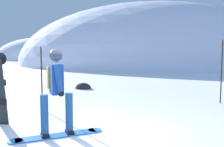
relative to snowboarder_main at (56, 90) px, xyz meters
name	(u,v)px	position (x,y,z in m)	size (l,w,h in m)	color
ground_plane	(82,139)	(0.54, -0.03, -0.92)	(300.00, 300.00, 0.00)	white
ridge_peak_main	(148,64)	(-1.86, 32.91, -0.92)	(39.20, 35.28, 17.69)	white
ridge_peak_far	(42,60)	(-29.12, 47.08, -0.92)	(22.21, 19.99, 10.79)	white
snowboarder_main	(56,90)	(0.00, 0.00, 0.00)	(1.50, 1.25, 1.71)	blue
spare_snowboard	(0,89)	(-1.57, 0.31, -0.08)	(0.28, 0.20, 1.65)	black
piste_marker_near	(222,67)	(3.69, 4.15, 0.28)	(0.20, 0.20, 2.11)	black
piste_marker_far	(42,73)	(-1.44, 1.83, 0.14)	(0.20, 0.20, 1.85)	black
rock_dark	(83,89)	(-1.86, 6.00, -0.92)	(0.76, 0.65, 0.53)	#282628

